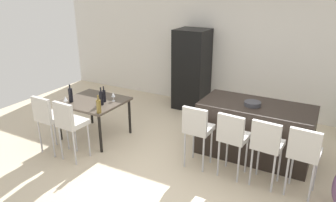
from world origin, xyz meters
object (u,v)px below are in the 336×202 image
wine_bottle_inner (101,98)px  wine_bottle_near (71,95)px  dining_table (94,104)px  wine_bottle_end (99,106)px  bar_chair_left (197,127)px  wine_glass_left (113,95)px  dining_chair_far (70,121)px  dining_chair_near (48,116)px  refrigerator (192,69)px  bar_chair_middle (233,135)px  wine_bottle_right (104,96)px  bar_chair_right (267,143)px  bar_chair_far (304,151)px  wine_glass_middle (65,99)px  kitchen_island (255,130)px

wine_bottle_inner → wine_bottle_near: size_ratio=0.98×
dining_table → wine_bottle_end: size_ratio=3.48×
bar_chair_left → wine_glass_left: bar_chair_left is taller
wine_bottle_end → dining_chair_far: bearing=-119.3°
dining_table → dining_chair_near: dining_chair_near is taller
bar_chair_left → dining_chair_near: 2.52m
wine_glass_left → bar_chair_left: bearing=-6.8°
bar_chair_left → dining_table: bearing=178.4°
wine_glass_left → refrigerator: 2.24m
bar_chair_middle → dining_table: bearing=178.8°
dining_chair_near → wine_bottle_right: bearing=62.5°
wine_bottle_inner → dining_chair_near: bearing=-125.0°
bar_chair_right → dining_table: bearing=179.0°
bar_chair_right → wine_bottle_end: (-2.72, -0.36, 0.16)m
bar_chair_far → wine_bottle_inner: wine_bottle_inner is taller
bar_chair_far → dining_table: bar_chair_far is taller
dining_chair_far → refrigerator: (0.69, 3.18, 0.22)m
wine_bottle_right → wine_glass_left: bearing=40.4°
bar_chair_left → wine_bottle_inner: 1.87m
dining_table → wine_glass_middle: 0.54m
wine_bottle_near → refrigerator: size_ratio=0.18×
bar_chair_left → wine_bottle_near: 2.46m
dining_chair_far → wine_glass_middle: (-0.50, 0.42, 0.17)m
bar_chair_left → wine_bottle_right: 1.93m
bar_chair_left → bar_chair_right: bearing=0.0°
dining_chair_far → wine_bottle_end: size_ratio=3.31×
bar_chair_middle → wine_glass_left: bar_chair_middle is taller
dining_chair_near → wine_bottle_near: bearing=95.4°
kitchen_island → wine_glass_middle: 3.35m
bar_chair_left → wine_glass_middle: (-2.40, -0.38, 0.17)m
bar_chair_middle → bar_chair_far: 0.99m
dining_table → refrigerator: (0.94, 2.32, 0.25)m
bar_chair_middle → wine_bottle_inner: bearing=-179.0°
dining_table → wine_glass_left: (0.35, 0.15, 0.20)m
kitchen_island → wine_bottle_inner: (-2.56, -0.87, 0.41)m
dining_chair_near → wine_glass_middle: bearing=90.8°
bar_chair_far → wine_glass_middle: (-3.96, -0.38, 0.17)m
bar_chair_left → dining_chair_far: bearing=-157.2°
bar_chair_middle → wine_bottle_inner: size_ratio=3.20×
bar_chair_right → wine_bottle_inner: bearing=-179.2°
bar_chair_left → wine_bottle_inner: wine_bottle_inner is taller
wine_bottle_right → refrigerator: bearing=72.5°
bar_chair_right → wine_bottle_right: size_ratio=3.54×
dining_chair_near → dining_chair_far: same height
wine_bottle_right → refrigerator: (0.72, 2.27, 0.06)m
dining_table → dining_chair_near: bearing=-106.2°
bar_chair_middle → wine_bottle_near: (-3.02, -0.20, 0.18)m
bar_chair_middle → dining_table: bar_chair_middle is taller
bar_chair_right → wine_bottle_inner: (-2.93, -0.04, 0.17)m
bar_chair_middle → bar_chair_far: size_ratio=1.00×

